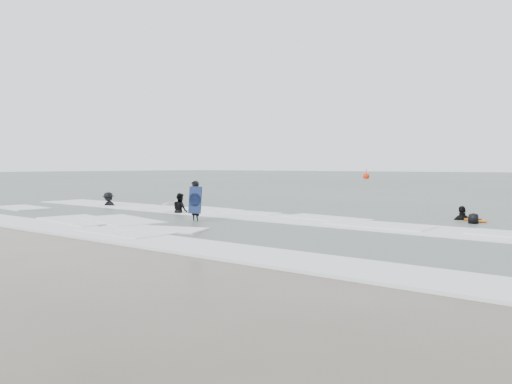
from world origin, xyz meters
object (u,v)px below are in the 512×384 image
Objects in this scene: surfer_breaker at (109,207)px; buoy at (366,176)px; surfer_wading at (180,215)px; surfer_right_near at (462,221)px; surfer_centre at (195,223)px; surfer_right_far at (473,225)px.

buoy reaches higher than surfer_breaker.
surfer_wading is 61.47m from buoy.
surfer_wading is 11.18m from surfer_right_near.
surfer_right_near is (10.12, 4.75, 0.00)m from surfer_wading.
surfer_centre is 9.90m from surfer_right_near.
surfer_breaker reaches higher than surfer_centre.
surfer_right_far is (16.39, 3.40, 0.00)m from surfer_breaker.
surfer_centre is 0.97× the size of surfer_breaker.
surfer_breaker is at bearing -21.73° from surfer_right_near.
surfer_wading is 5.64m from surfer_breaker.
buoy is at bearing 120.36° from surfer_centre.
surfer_centre is 1.05× the size of surfer_wading.
surfer_centre is 8.53m from surfer_breaker.
surfer_wading is 0.85× the size of surfer_right_near.
surfer_right_far is (0.65, -0.99, 0.00)m from surfer_right_near.
surfer_breaker is (-8.26, 2.10, 0.00)m from surfer_centre.
surfer_wading is 0.92× the size of surfer_breaker.
surfer_wading is (-2.64, 1.73, 0.00)m from surfer_centre.
buoy is (-14.32, 57.78, 0.42)m from surfer_breaker.
buoy reaches higher than surfer_wading.
surfer_right_far is at bearing 43.76° from surfer_centre.
surfer_right_far is at bearing -5.69° from surfer_breaker.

